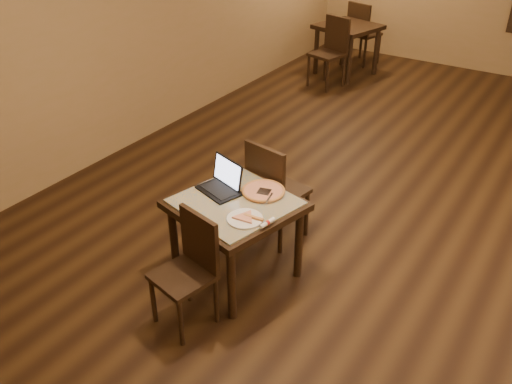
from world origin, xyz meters
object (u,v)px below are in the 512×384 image
Objects in this scene: laptop at (223,182)px; other_table_b at (348,33)px; tiled_table at (235,212)px; chair_main_far at (273,187)px; other_table_b_chair_far at (361,30)px; chair_main_near at (191,264)px; other_table_b_chair_near at (331,48)px; pizza_pan at (263,192)px.

laptop is 0.39× the size of other_table_b.
chair_main_far is (-0.02, 0.61, -0.07)m from tiled_table.
other_table_b_chair_far is (-0.02, 0.63, -0.08)m from other_table_b.
tiled_table is 1.02× the size of other_table_b.
chair_main_near is 1.23m from chair_main_far.
laptop is (-0.22, 0.73, 0.30)m from chair_main_near.
laptop reaches higher than other_table_b.
tiled_table is at bearing -11.38° from laptop.
other_table_b reaches higher than tiled_table.
tiled_table is 1.02× the size of other_table_b_chair_far.
other_table_b_chair_far is (-1.57, 6.66, 0.08)m from chair_main_near.
other_table_b_chair_near reaches higher than tiled_table.
tiled_table is 0.29m from pizza_pan.
chair_main_far is at bearing 110.05° from pizza_pan.
other_table_b_chair_far is (-0.05, 1.27, 0.00)m from other_table_b_chair_near.
other_table_b is (-1.65, 5.17, -0.07)m from pizza_pan.
other_table_b_chair_near is (-1.62, 4.53, -0.15)m from pizza_pan.
other_table_b_chair_far reaches higher than tiled_table.
laptop is at bearing -157.61° from pizza_pan.
chair_main_near is 2.78× the size of pizza_pan.
chair_main_near is 6.22m from other_table_b.
laptop is at bearing -61.93° from other_table_b.
other_table_b_chair_near is (-1.49, 4.16, 0.03)m from chair_main_far.
laptop is 0.39× the size of other_table_b_chair_far.
other_table_b_chair_far is at bearing 115.20° from chair_main_near.
laptop is 4.85m from other_table_b_chair_near.
other_table_b_chair_far reaches higher than laptop.
pizza_pan is at bearing 120.07° from other_table_b_chair_far.
tiled_table is at bearing -58.50° from other_table_b_chair_near.
other_table_b_chair_near is (0.02, -0.63, -0.08)m from other_table_b.
pizza_pan is at bearing 95.14° from chair_main_near.
pizza_pan is at bearing -56.28° from other_table_b_chair_near.
chair_main_near reaches higher than pizza_pan.
chair_main_far is 0.96× the size of other_table_b_chair_near.
other_table_b_chair_near reaches higher than chair_main_near.
laptop is 0.39× the size of other_table_b_chair_near.
chair_main_far is 5.64m from other_table_b_chair_far.
laptop reaches higher than pizza_pan.
other_table_b is at bearing 107.67° from pizza_pan.
other_table_b_chair_near is (-1.30, 4.67, -0.22)m from laptop.
other_table_b_chair_far is at bearing 106.10° from other_table_b.
other_table_b_chair_near is at bearing 117.71° from chair_main_near.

